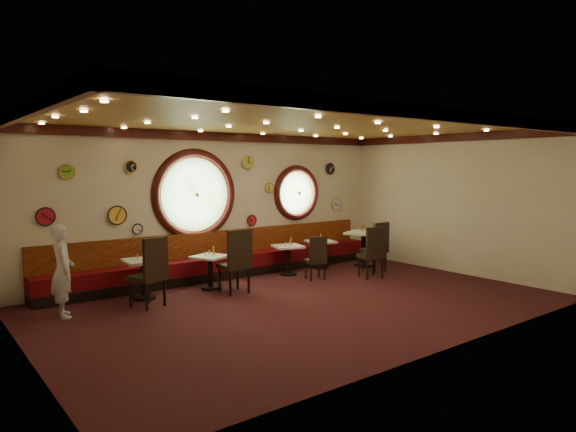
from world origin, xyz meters
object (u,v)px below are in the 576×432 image
object	(u,v)px
chair_c	(317,255)
table_c	(288,256)
condiment_e_bottle	(363,228)
table_a	(144,274)
condiment_d_salt	(318,238)
table_b	(210,268)
condiment_a_bottle	(148,253)
chair_b	(237,257)
condiment_e_pepper	(367,230)
condiment_b_salt	(205,254)
table_e	(364,244)
condiment_c_bottle	(291,241)
chair_e	(378,243)
table_d	(321,251)
chair_a	(151,268)
condiment_b_bottle	(213,251)
condiment_b_pepper	(210,253)
waiter	(63,271)
condiment_a_pepper	(143,257)
chair_d	(373,249)
condiment_c_pepper	(290,243)
condiment_c_salt	(286,243)
condiment_e_salt	(362,230)
condiment_d_pepper	(325,239)
condiment_a_salt	(138,257)
condiment_d_bottle	(321,237)

from	to	relation	value
chair_c	table_c	bearing A→B (deg)	119.42
chair_c	condiment_e_bottle	bearing A→B (deg)	34.26
table_a	condiment_d_salt	world-z (taller)	condiment_d_salt
table_b	condiment_a_bottle	size ratio (longest dim) A/B	4.61
chair_b	condiment_a_bottle	world-z (taller)	chair_b
condiment_e_pepper	condiment_b_salt	bearing A→B (deg)	176.48
table_e	condiment_c_bottle	world-z (taller)	table_e
chair_e	condiment_d_salt	distance (m)	1.43
table_d	condiment_b_salt	bearing A→B (deg)	-175.60
chair_a	condiment_b_bottle	size ratio (longest dim) A/B	4.31
condiment_b_pepper	waiter	distance (m)	2.84
chair_b	waiter	distance (m)	3.09
chair_a	condiment_a_pepper	size ratio (longest dim) A/B	8.87
condiment_d_salt	condiment_b_pepper	size ratio (longest dim) A/B	0.93
chair_d	condiment_d_salt	size ratio (longest dim) A/B	7.18
condiment_c_pepper	condiment_e_pepper	bearing A→B (deg)	-10.73
condiment_c_salt	condiment_e_salt	size ratio (longest dim) A/B	0.85
chair_c	condiment_b_salt	distance (m)	2.44
table_c	chair_e	distance (m)	2.15
chair_c	chair_e	size ratio (longest dim) A/B	0.83
condiment_e_pepper	condiment_d_pepper	bearing A→B (deg)	155.83
condiment_b_salt	condiment_d_salt	size ratio (longest dim) A/B	0.87
condiment_d_pepper	condiment_e_salt	bearing A→B (deg)	-20.84
condiment_e_bottle	condiment_a_salt	bearing A→B (deg)	177.87
chair_a	condiment_c_pepper	xyz separation A→B (m)	(3.60, 0.74, 0.01)
condiment_b_pepper	condiment_e_salt	xyz separation A→B (m)	(4.14, -0.16, 0.18)
chair_e	condiment_b_salt	bearing A→B (deg)	166.37
chair_b	table_a	bearing A→B (deg)	156.10
chair_c	condiment_d_pepper	xyz separation A→B (m)	(0.99, 0.86, 0.18)
condiment_c_salt	condiment_e_bottle	world-z (taller)	condiment_e_bottle
chair_a	chair_d	xyz separation A→B (m)	(4.80, -0.71, -0.06)
table_c	condiment_c_salt	xyz separation A→B (m)	(-0.04, 0.04, 0.29)
chair_d	chair_e	xyz separation A→B (m)	(0.64, 0.46, 0.01)
condiment_e_salt	table_e	bearing A→B (deg)	-28.47
chair_a	condiment_e_pepper	xyz separation A→B (m)	(5.68, 0.34, 0.20)
table_b	table_d	size ratio (longest dim) A/B	1.08
table_b	condiment_a_salt	world-z (taller)	condiment_a_salt
chair_a	condiment_b_bottle	distance (m)	1.70
chair_c	condiment_b_salt	world-z (taller)	chair_c
table_a	condiment_d_pepper	world-z (taller)	condiment_d_pepper
condiment_a_salt	condiment_c_bottle	xyz separation A→B (m)	(3.64, 0.08, -0.03)
condiment_d_pepper	condiment_e_bottle	world-z (taller)	condiment_e_bottle
table_c	chair_c	distance (m)	0.83
condiment_d_salt	condiment_d_bottle	bearing A→B (deg)	6.39
condiment_d_pepper	condiment_d_salt	bearing A→B (deg)	127.88
condiment_a_salt	waiter	xyz separation A→B (m)	(-1.40, -0.37, -0.03)
condiment_a_bottle	chair_d	bearing A→B (deg)	-17.61
condiment_a_pepper	condiment_c_pepper	xyz separation A→B (m)	(3.47, 0.06, -0.06)
table_d	condiment_d_bottle	distance (m)	0.34
condiment_a_bottle	condiment_e_salt	distance (m)	5.37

